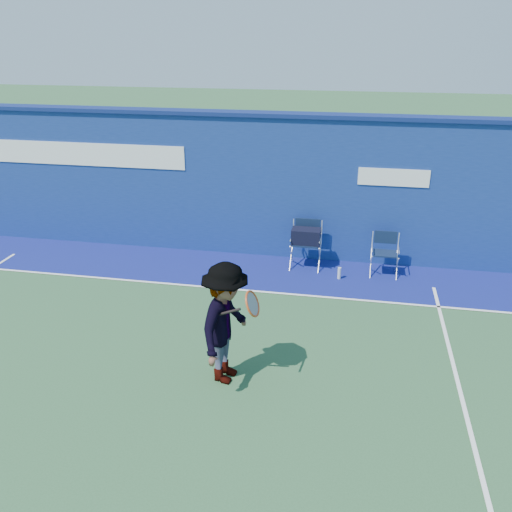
% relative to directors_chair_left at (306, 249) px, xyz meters
% --- Properties ---
extents(ground, '(80.00, 80.00, 0.00)m').
position_rel_directors_chair_left_xyz_m(ground, '(-1.94, -4.54, -0.41)').
color(ground, '#2C5431').
rests_on(ground, ground).
extents(stadium_wall, '(24.00, 0.50, 3.08)m').
position_rel_directors_chair_left_xyz_m(stadium_wall, '(-1.94, 0.66, 1.14)').
color(stadium_wall, navy).
rests_on(stadium_wall, ground).
extents(out_of_bounds_strip, '(24.00, 1.80, 0.01)m').
position_rel_directors_chair_left_xyz_m(out_of_bounds_strip, '(-1.94, -0.44, -0.41)').
color(out_of_bounds_strip, navy).
rests_on(out_of_bounds_strip, ground).
extents(court_lines, '(24.00, 12.00, 0.01)m').
position_rel_directors_chair_left_xyz_m(court_lines, '(-1.94, -3.94, -0.40)').
color(court_lines, white).
rests_on(court_lines, out_of_bounds_strip).
extents(directors_chair_left, '(0.59, 0.53, 0.99)m').
position_rel_directors_chair_left_xyz_m(directors_chair_left, '(0.00, 0.00, 0.00)').
color(directors_chair_left, silver).
rests_on(directors_chair_left, ground).
extents(directors_chair_right, '(0.52, 0.46, 0.87)m').
position_rel_directors_chair_left_xyz_m(directors_chair_right, '(1.60, -0.08, -0.14)').
color(directors_chair_right, silver).
rests_on(directors_chair_right, ground).
extents(water_bottle, '(0.07, 0.07, 0.25)m').
position_rel_directors_chair_left_xyz_m(water_bottle, '(0.73, -0.46, -0.29)').
color(water_bottle, silver).
rests_on(water_bottle, ground).
extents(tennis_player, '(0.93, 1.25, 1.79)m').
position_rel_directors_chair_left_xyz_m(tennis_player, '(-0.69, -4.13, 0.48)').
color(tennis_player, '#EA4738').
rests_on(tennis_player, ground).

